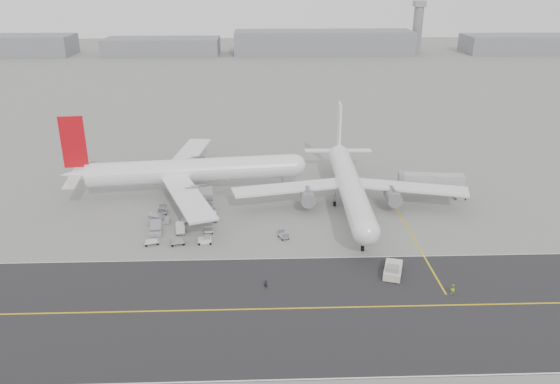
{
  "coord_description": "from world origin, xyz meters",
  "views": [
    {
      "loc": [
        0.64,
        -88.96,
        48.22
      ],
      "look_at": [
        4.21,
        12.0,
        7.24
      ],
      "focal_mm": 35.0,
      "sensor_mm": 36.0,
      "label": 1
    }
  ],
  "objects_px": {
    "jet_bridge": "(432,181)",
    "ground_crew_b": "(453,289)",
    "control_tower": "(418,26)",
    "airliner_b": "(349,184)",
    "airliner_a": "(187,171)",
    "pushback_tug": "(393,270)",
    "ground_crew_a": "(266,284)"
  },
  "relations": [
    {
      "from": "pushback_tug",
      "to": "jet_bridge",
      "type": "bearing_deg",
      "value": 81.7
    },
    {
      "from": "pushback_tug",
      "to": "jet_bridge",
      "type": "xyz_separation_m",
      "value": [
        16.52,
        33.93,
        3.14
      ]
    },
    {
      "from": "control_tower",
      "to": "airliner_a",
      "type": "bearing_deg",
      "value": -116.39
    },
    {
      "from": "pushback_tug",
      "to": "jet_bridge",
      "type": "relative_size",
      "value": 0.5
    },
    {
      "from": "jet_bridge",
      "to": "pushback_tug",
      "type": "bearing_deg",
      "value": -108.33
    },
    {
      "from": "jet_bridge",
      "to": "control_tower",
      "type": "bearing_deg",
      "value": 83.41
    },
    {
      "from": "jet_bridge",
      "to": "ground_crew_b",
      "type": "relative_size",
      "value": 9.3
    },
    {
      "from": "airliner_b",
      "to": "ground_crew_a",
      "type": "relative_size",
      "value": 32.86
    },
    {
      "from": "airliner_a",
      "to": "ground_crew_b",
      "type": "distance_m",
      "value": 65.47
    },
    {
      "from": "airliner_a",
      "to": "ground_crew_a",
      "type": "distance_m",
      "value": 45.79
    },
    {
      "from": "airliner_b",
      "to": "ground_crew_b",
      "type": "relative_size",
      "value": 31.06
    },
    {
      "from": "control_tower",
      "to": "airliner_b",
      "type": "relative_size",
      "value": 0.6
    },
    {
      "from": "airliner_b",
      "to": "pushback_tug",
      "type": "height_order",
      "value": "airliner_b"
    },
    {
      "from": "airliner_b",
      "to": "jet_bridge",
      "type": "bearing_deg",
      "value": 14.22
    },
    {
      "from": "airliner_b",
      "to": "ground_crew_a",
      "type": "height_order",
      "value": "airliner_b"
    },
    {
      "from": "airliner_b",
      "to": "jet_bridge",
      "type": "xyz_separation_m",
      "value": [
        19.65,
        4.47,
        -1.12
      ]
    },
    {
      "from": "ground_crew_b",
      "to": "pushback_tug",
      "type": "bearing_deg",
      "value": -47.22
    },
    {
      "from": "airliner_a",
      "to": "airliner_b",
      "type": "distance_m",
      "value": 37.37
    },
    {
      "from": "airliner_b",
      "to": "control_tower",
      "type": "bearing_deg",
      "value": 73.18
    },
    {
      "from": "control_tower",
      "to": "ground_crew_b",
      "type": "xyz_separation_m",
      "value": [
        -68.99,
        -279.76,
        -15.42
      ]
    },
    {
      "from": "airliner_b",
      "to": "ground_crew_a",
      "type": "bearing_deg",
      "value": -117.99
    },
    {
      "from": "jet_bridge",
      "to": "airliner_a",
      "type": "bearing_deg",
      "value": -176.98
    },
    {
      "from": "pushback_tug",
      "to": "jet_bridge",
      "type": "distance_m",
      "value": 37.87
    },
    {
      "from": "control_tower",
      "to": "ground_crew_b",
      "type": "relative_size",
      "value": 18.64
    },
    {
      "from": "control_tower",
      "to": "ground_crew_b",
      "type": "height_order",
      "value": "control_tower"
    },
    {
      "from": "jet_bridge",
      "to": "ground_crew_a",
      "type": "distance_m",
      "value": 53.63
    },
    {
      "from": "airliner_b",
      "to": "jet_bridge",
      "type": "relative_size",
      "value": 3.34
    },
    {
      "from": "control_tower",
      "to": "airliner_a",
      "type": "xyz_separation_m",
      "value": [
        -116.63,
        -235.11,
        -10.69
      ]
    },
    {
      "from": "control_tower",
      "to": "ground_crew_a",
      "type": "xyz_separation_m",
      "value": [
        -98.95,
        -277.07,
        -15.46
      ]
    },
    {
      "from": "control_tower",
      "to": "airliner_a",
      "type": "distance_m",
      "value": 262.67
    },
    {
      "from": "control_tower",
      "to": "jet_bridge",
      "type": "xyz_separation_m",
      "value": [
        -60.71,
        -239.61,
        -12.2
      ]
    },
    {
      "from": "pushback_tug",
      "to": "ground_crew_a",
      "type": "relative_size",
      "value": 4.93
    }
  ]
}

